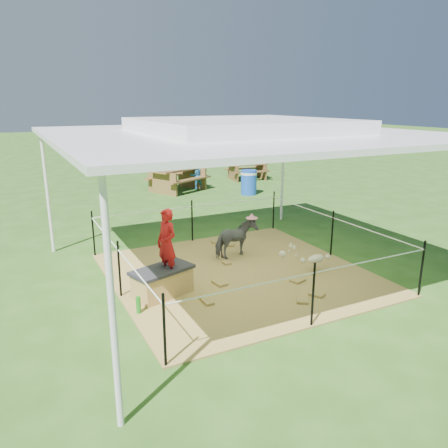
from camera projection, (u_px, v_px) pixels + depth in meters
name	position (u px, v px, depth m)	size (l,w,h in m)	color
ground	(238.00, 274.00, 8.35)	(90.00, 90.00, 0.00)	#2D5919
hay_patch	(238.00, 274.00, 8.35)	(4.60, 4.60, 0.03)	brown
canopy_tent	(239.00, 131.00, 7.62)	(6.30, 6.30, 2.90)	silver
rope_fence	(238.00, 242.00, 8.17)	(4.54, 4.54, 1.00)	black
straw_bale	(163.00, 283.00, 7.34)	(0.96, 0.48, 0.43)	#A2793B
dark_cloth	(162.00, 270.00, 7.27)	(1.03, 0.54, 0.05)	black
woman	(167.00, 237.00, 7.16)	(0.42, 0.28, 1.16)	#B21114
green_bottle	(138.00, 305.00, 6.73)	(0.07, 0.07, 0.27)	#1C801D
pony	(236.00, 239.00, 9.09)	(0.42, 0.93, 0.79)	#46474B
pink_hat	(236.00, 218.00, 8.97)	(0.24, 0.24, 0.11)	pink
foal	(316.00, 257.00, 8.37)	(0.99, 0.55, 0.55)	beige
trash_barrel	(249.00, 182.00, 15.38)	(0.56, 0.56, 0.86)	blue
picnic_table_near	(178.00, 180.00, 16.00)	(2.01, 1.45, 0.84)	brown
picnic_table_far	(247.00, 171.00, 18.39)	(1.62, 1.17, 0.68)	brown
distant_person	(196.00, 176.00, 16.30)	(0.49, 0.38, 1.00)	#3287BE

